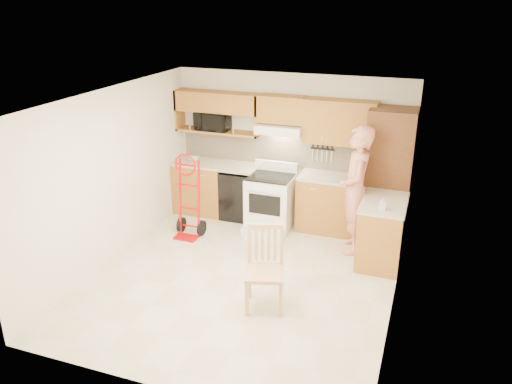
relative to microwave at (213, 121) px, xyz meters
The scene contains 28 objects.
floor 2.99m from the microwave, 57.18° to the right, with size 4.00×4.50×0.02m, color beige.
ceiling 2.63m from the microwave, 57.18° to the right, with size 4.00×4.50×0.02m, color white.
wall_back 1.41m from the microwave, ahead, with size 4.00×0.02×2.50m, color white.
wall_front 4.57m from the microwave, 72.80° to the right, with size 4.00×0.02×2.50m, color white.
wall_left 2.22m from the microwave, 107.69° to the right, with size 0.02×4.50×2.50m, color white.
wall_right 3.97m from the microwave, 31.86° to the right, with size 0.02×4.50×2.50m, color white.
backsplash 1.43m from the microwave, ahead, with size 3.92×0.03×0.55m, color beige.
lower_cab_left 1.22m from the microwave, 146.64° to the right, with size 0.90×0.60×0.90m, color #A5722E.
dishwasher 1.35m from the microwave, 13.91° to the right, with size 0.60×0.60×0.85m, color black.
lower_cab_right 2.49m from the microwave, ahead, with size 1.14×0.60×0.90m, color #A5722E.
countertop_left 0.75m from the microwave, 54.89° to the right, with size 1.50×0.63×0.04m, color #BEB196.
countertop_right 2.30m from the microwave, ahead, with size 1.14×0.63×0.04m, color #BEB196.
cab_return_right 3.40m from the microwave, 17.07° to the right, with size 0.60×1.00×0.90m, color #A5722E.
countertop_return 3.27m from the microwave, 17.07° to the right, with size 0.63×1.00×0.04m, color #BEB196.
pantry_tall 3.06m from the microwave, ahead, with size 0.70×0.60×2.10m, color brown.
upper_cab_left 0.34m from the microwave, ahead, with size 1.50×0.33×0.34m, color #A5722E.
upper_shelf_mw 0.20m from the microwave, ahead, with size 1.50×0.33×0.04m, color #A5722E.
upper_cab_center 1.26m from the microwave, ahead, with size 0.76×0.33×0.44m, color #A5722E.
upper_cab_right 2.18m from the microwave, ahead, with size 1.14×0.33×0.70m, color #A5722E.
range_hood 1.23m from the microwave, ahead, with size 0.76×0.46×0.14m, color white.
knife_strip 1.94m from the microwave, ahead, with size 0.40×0.05×0.29m, color black, non-canonical shape.
microwave is the anchor object (origin of this frame).
range 1.68m from the microwave, 20.75° to the right, with size 0.73×0.96×1.08m, color white, non-canonical shape.
person 2.79m from the microwave, 15.78° to the right, with size 0.71×0.47×1.95m, color tan.
hand_truck 1.53m from the microwave, 88.67° to the right, with size 0.49×0.45×1.25m, color #B90A0C, non-canonical shape.
dining_chair 3.40m from the microwave, 55.19° to the right, with size 0.47×0.51×1.05m, color tan, non-canonical shape.
soap_bottle 3.35m from the microwave, 22.38° to the right, with size 0.08×0.08×0.17m, color white.
bowl 0.77m from the microwave, 158.10° to the right, with size 0.20×0.20×0.05m, color white.
Camera 1 is at (2.22, -5.73, 3.69)m, focal length 35.76 mm.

